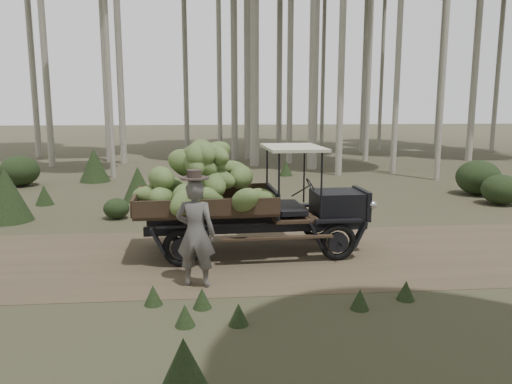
% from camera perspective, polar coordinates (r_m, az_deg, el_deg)
% --- Properties ---
extents(ground, '(120.00, 120.00, 0.00)m').
position_cam_1_polar(ground, '(9.60, 2.44, -7.33)').
color(ground, '#473D2B').
rests_on(ground, ground).
extents(dirt_track, '(70.00, 4.00, 0.01)m').
position_cam_1_polar(dirt_track, '(9.60, 2.44, -7.31)').
color(dirt_track, brown).
rests_on(dirt_track, ground).
extents(banana_truck, '(4.68, 2.33, 2.30)m').
position_cam_1_polar(banana_truck, '(9.46, -3.92, 0.86)').
color(banana_truck, black).
rests_on(banana_truck, ground).
extents(farmer, '(0.70, 0.55, 1.87)m').
position_cam_1_polar(farmer, '(7.90, -6.92, -4.57)').
color(farmer, '#585450').
rests_on(farmer, ground).
extents(undergrowth, '(24.91, 22.28, 1.36)m').
position_cam_1_polar(undergrowth, '(9.31, -4.33, -4.58)').
color(undergrowth, '#233319').
rests_on(undergrowth, ground).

